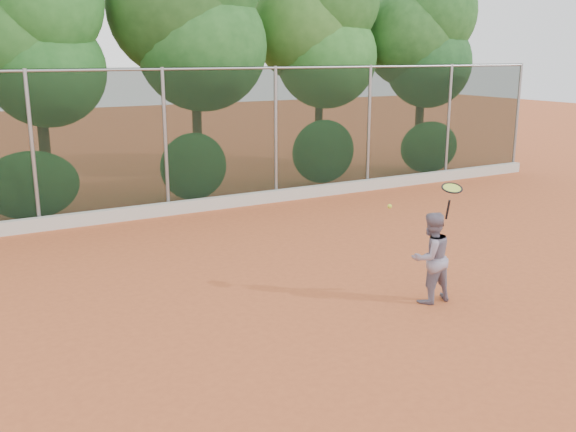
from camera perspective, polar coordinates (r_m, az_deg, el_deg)
ground at (r=9.97m, az=2.85°, el=-8.23°), size 80.00×80.00×0.00m
concrete_curb at (r=15.84m, az=-10.37°, el=0.66°), size 24.00×0.20×0.30m
tennis_player at (r=10.24m, az=12.56°, el=-3.63°), size 0.71×0.55×1.45m
chainlink_fence at (r=15.70m, az=-10.86°, el=6.87°), size 24.09×0.09×3.50m
foliage_backdrop at (r=17.33m, az=-15.23°, el=15.74°), size 23.70×3.63×7.55m
tennis_racket at (r=10.03m, az=14.33°, el=2.21°), size 0.43×0.42×0.58m
tennis_ball_in_flight at (r=9.64m, az=9.02°, el=0.86°), size 0.07×0.07×0.07m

